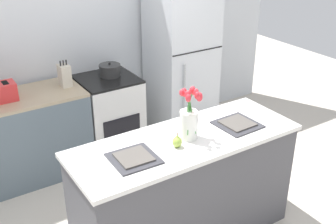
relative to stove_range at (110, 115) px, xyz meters
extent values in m
cube|color=silver|center=(-0.10, 0.40, 0.91)|extent=(5.20, 0.08, 2.70)
cube|color=#4C4C51|center=(-0.10, -1.60, 0.01)|extent=(1.76, 0.62, 0.90)
cube|color=silver|center=(-0.10, -1.60, 0.48)|extent=(1.80, 0.66, 0.03)
cube|color=slate|center=(-1.16, 0.00, -0.01)|extent=(1.68, 0.60, 0.85)
cube|color=silver|center=(0.00, 0.00, -0.01)|extent=(0.60, 0.60, 0.86)
cube|color=black|center=(0.00, 0.00, 0.43)|extent=(0.60, 0.60, 0.02)
cube|color=black|center=(0.00, -0.30, -0.04)|extent=(0.42, 0.01, 0.28)
cube|color=silver|center=(0.95, 0.00, 0.45)|extent=(0.68, 0.64, 1.78)
cube|color=black|center=(0.95, -0.32, 0.66)|extent=(0.67, 0.01, 0.01)
cylinder|color=#B2B5B7|center=(0.76, -0.34, 0.16)|extent=(0.02, 0.02, 0.77)
cylinder|color=silver|center=(-0.08, -1.60, 0.61)|extent=(0.14, 0.14, 0.22)
cylinder|color=#3D8438|center=(-0.06, -1.61, 0.70)|extent=(0.06, 0.02, 0.29)
ellipsoid|color=red|center=(-0.03, -1.61, 0.86)|extent=(0.04, 0.04, 0.06)
cylinder|color=#3D8438|center=(-0.06, -1.59, 0.70)|extent=(0.08, 0.06, 0.28)
ellipsoid|color=red|center=(-0.03, -1.57, 0.86)|extent=(0.05, 0.05, 0.07)
cylinder|color=#3D8438|center=(-0.07, -1.57, 0.69)|extent=(0.01, 0.09, 0.27)
ellipsoid|color=red|center=(-0.07, -1.52, 0.84)|extent=(0.04, 0.04, 0.06)
cylinder|color=#3D8438|center=(-0.09, -1.58, 0.69)|extent=(0.03, 0.04, 0.28)
ellipsoid|color=red|center=(-0.10, -1.57, 0.85)|extent=(0.03, 0.03, 0.05)
cylinder|color=#3D8438|center=(-0.10, -1.60, 0.71)|extent=(0.08, 0.03, 0.30)
ellipsoid|color=red|center=(-0.14, -1.58, 0.87)|extent=(0.04, 0.04, 0.05)
cylinder|color=#3D8438|center=(-0.09, -1.61, 0.70)|extent=(0.04, 0.03, 0.29)
ellipsoid|color=red|center=(-0.11, -1.62, 0.87)|extent=(0.04, 0.04, 0.07)
cylinder|color=#3D8438|center=(-0.09, -1.62, 0.70)|extent=(0.08, 0.09, 0.28)
ellipsoid|color=red|center=(-0.13, -1.66, 0.86)|extent=(0.04, 0.04, 0.06)
cylinder|color=#3D8438|center=(-0.07, -1.62, 0.70)|extent=(0.03, 0.10, 0.29)
ellipsoid|color=red|center=(-0.06, -1.67, 0.87)|extent=(0.04, 0.04, 0.06)
cylinder|color=#3D8438|center=(-0.06, -1.62, 0.68)|extent=(0.08, 0.06, 0.26)
ellipsoid|color=red|center=(-0.02, -1.64, 0.83)|extent=(0.05, 0.05, 0.07)
ellipsoid|color=#9EBC47|center=(-0.22, -1.67, 0.54)|extent=(0.07, 0.07, 0.08)
cone|color=#9EBC47|center=(-0.22, -1.67, 0.58)|extent=(0.04, 0.04, 0.03)
cylinder|color=brown|center=(-0.22, -1.67, 0.60)|extent=(0.01, 0.01, 0.02)
cube|color=#333338|center=(-0.57, -1.64, 0.50)|extent=(0.33, 0.33, 0.01)
cube|color=#514C47|center=(-0.57, -1.64, 0.51)|extent=(0.23, 0.23, 0.01)
cube|color=#333338|center=(0.37, -1.64, 0.50)|extent=(0.33, 0.33, 0.01)
cube|color=#514C47|center=(0.37, -1.64, 0.51)|extent=(0.23, 0.23, 0.01)
cube|color=red|center=(-1.07, -0.01, 0.53)|extent=(0.26, 0.18, 0.17)
cube|color=black|center=(-1.02, -0.01, 0.61)|extent=(0.05, 0.11, 0.01)
cylinder|color=#2D2D2D|center=(0.06, 0.04, 0.50)|extent=(0.22, 0.22, 0.11)
cylinder|color=#2D2D2D|center=(0.06, 0.04, 0.56)|extent=(0.23, 0.23, 0.01)
sphere|color=black|center=(0.06, 0.04, 0.58)|extent=(0.02, 0.02, 0.02)
cube|color=beige|center=(-0.45, 0.02, 0.55)|extent=(0.10, 0.14, 0.22)
cylinder|color=black|center=(-0.48, 0.02, 0.69)|extent=(0.01, 0.01, 0.05)
cylinder|color=black|center=(-0.45, 0.02, 0.69)|extent=(0.01, 0.01, 0.05)
cylinder|color=black|center=(-0.42, 0.02, 0.69)|extent=(0.01, 0.01, 0.05)
camera|label=1|loc=(-1.71, -3.85, 2.05)|focal=45.00mm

